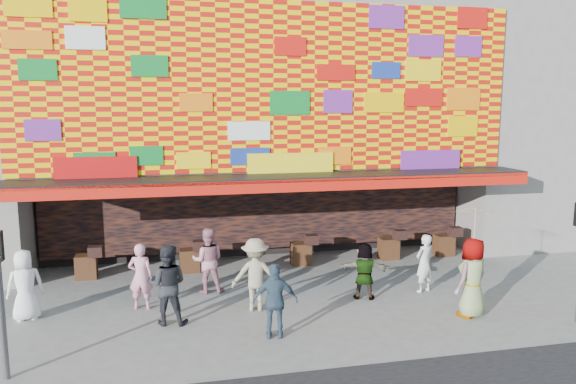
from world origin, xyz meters
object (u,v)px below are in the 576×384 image
(ped_f, at_px, (365,271))
(parasol, at_px, (475,228))
(ped_c, at_px, (167,285))
(ped_d, at_px, (255,274))
(ped_h, at_px, (424,263))
(ped_a, at_px, (25,285))
(ped_b, at_px, (141,276))
(ped_e, at_px, (275,301))
(ped_g, at_px, (472,278))
(ped_i, at_px, (208,260))

(ped_f, relative_size, parasol, 0.78)
(ped_c, bearing_deg, ped_d, -155.83)
(ped_h, bearing_deg, ped_a, -23.76)
(ped_b, height_order, ped_e, ped_b)
(ped_d, distance_m, parasol, 5.41)
(ped_b, xyz_separation_m, ped_g, (7.78, -2.28, 0.13))
(ped_c, relative_size, parasol, 0.98)
(ped_h, bearing_deg, ped_d, -18.44)
(ped_b, relative_size, ped_g, 0.87)
(ped_a, height_order, ped_b, ped_a)
(ped_c, distance_m, ped_h, 6.88)
(ped_f, distance_m, ped_i, 4.21)
(ped_f, xyz_separation_m, parasol, (2.08, -1.75, 1.44))
(ped_h, relative_size, ped_i, 0.90)
(ped_a, bearing_deg, ped_h, 160.38)
(ped_a, bearing_deg, ped_b, 164.77)
(ped_c, distance_m, ped_e, 2.65)
(ped_a, bearing_deg, ped_c, 144.94)
(ped_e, relative_size, parasol, 0.86)
(ped_c, relative_size, ped_i, 1.06)
(ped_c, distance_m, ped_i, 2.29)
(ped_i, bearing_deg, ped_g, 160.58)
(ped_b, xyz_separation_m, ped_f, (5.70, -0.54, -0.09))
(ped_c, bearing_deg, ped_g, -176.35)
(ped_e, bearing_deg, parasol, -168.07)
(ped_g, relative_size, ped_i, 1.08)
(ped_e, xyz_separation_m, ped_h, (4.56, 2.10, -0.04))
(ped_g, height_order, parasol, parasol)
(parasol, bearing_deg, ped_b, 163.65)
(ped_b, distance_m, ped_f, 5.73)
(ped_d, distance_m, ped_i, 1.89)
(parasol, bearing_deg, ped_c, 170.84)
(ped_c, distance_m, ped_f, 5.10)
(ped_e, xyz_separation_m, ped_f, (2.78, 1.94, -0.08))
(ped_g, bearing_deg, parasol, 155.98)
(ped_e, distance_m, ped_f, 3.39)
(ped_b, bearing_deg, ped_h, -169.66)
(ped_c, bearing_deg, parasol, -176.35)
(ped_b, distance_m, ped_g, 8.11)
(ped_e, bearing_deg, ped_d, -75.60)
(ped_c, bearing_deg, ped_i, -105.79)
(ped_c, relative_size, ped_h, 1.18)
(ped_e, relative_size, ped_g, 0.87)
(ped_d, height_order, parasol, parasol)
(ped_a, height_order, ped_e, ped_a)
(ped_a, xyz_separation_m, ped_b, (2.65, 0.14, -0.01))
(ped_a, relative_size, ped_b, 1.01)
(ped_d, bearing_deg, ped_i, -51.21)
(ped_a, height_order, ped_f, ped_a)
(ped_b, xyz_separation_m, ped_d, (2.77, -0.70, 0.07))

